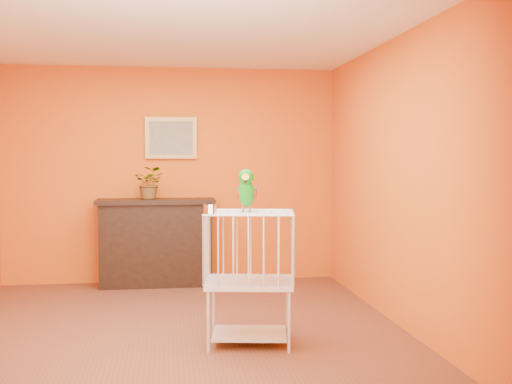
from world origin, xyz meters
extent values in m
plane|color=brown|center=(0.00, 0.00, 0.00)|extent=(4.50, 4.50, 0.00)
plane|color=orange|center=(0.00, 2.25, 1.30)|extent=(4.00, 0.00, 4.00)
plane|color=orange|center=(0.00, -2.25, 1.30)|extent=(4.00, 0.00, 4.00)
plane|color=orange|center=(2.00, 0.00, 1.30)|extent=(0.00, 4.50, 4.50)
plane|color=white|center=(0.00, 0.00, 2.60)|extent=(4.50, 4.50, 0.00)
cube|color=black|center=(-0.18, 2.01, 0.49)|extent=(1.29, 0.43, 0.97)
cube|color=black|center=(-0.18, 2.01, 1.00)|extent=(1.38, 0.50, 0.05)
cube|color=black|center=(-0.18, 1.82, 0.49)|extent=(0.91, 0.02, 0.49)
cube|color=maroon|center=(-0.45, 1.96, 0.38)|extent=(0.05, 0.19, 0.30)
cube|color=#2C4221|center=(-0.37, 1.96, 0.38)|extent=(0.05, 0.19, 0.30)
cube|color=maroon|center=(-0.27, 1.96, 0.38)|extent=(0.05, 0.19, 0.30)
cube|color=#2C4221|center=(-0.16, 1.96, 0.38)|extent=(0.05, 0.19, 0.30)
cube|color=maroon|center=(-0.05, 1.96, 0.38)|extent=(0.05, 0.19, 0.30)
imported|color=#26722D|center=(-0.25, 2.08, 1.17)|extent=(0.42, 0.45, 0.30)
cube|color=#A67C3B|center=(0.00, 2.22, 1.75)|extent=(0.62, 0.03, 0.50)
cube|color=gray|center=(0.00, 2.21, 1.75)|extent=(0.52, 0.01, 0.40)
cube|color=beige|center=(0.60, -0.53, 0.09)|extent=(0.66, 0.54, 0.02)
cube|color=beige|center=(0.60, -0.53, 0.50)|extent=(0.77, 0.64, 0.04)
cube|color=beige|center=(0.60, -0.53, 1.07)|extent=(0.77, 0.64, 0.01)
cylinder|color=beige|center=(0.25, -0.71, 0.24)|extent=(0.03, 0.03, 0.48)
cylinder|color=beige|center=(0.87, -0.81, 0.24)|extent=(0.03, 0.03, 0.48)
cylinder|color=beige|center=(0.33, -0.24, 0.24)|extent=(0.03, 0.03, 0.48)
cylinder|color=beige|center=(0.95, -0.34, 0.24)|extent=(0.03, 0.03, 0.48)
cylinder|color=silver|center=(0.27, -0.70, 1.11)|extent=(0.10, 0.10, 0.07)
cylinder|color=#59544C|center=(0.55, -0.52, 1.10)|extent=(0.02, 0.02, 0.05)
cylinder|color=#59544C|center=(0.60, -0.53, 1.10)|extent=(0.02, 0.02, 0.05)
ellipsoid|color=#0A930F|center=(0.57, -0.52, 1.22)|extent=(0.17, 0.21, 0.25)
ellipsoid|color=#0A930F|center=(0.57, -0.56, 1.36)|extent=(0.14, 0.15, 0.12)
cone|color=orange|center=(0.56, -0.62, 1.34)|extent=(0.07, 0.09, 0.08)
cone|color=black|center=(0.56, -0.60, 1.32)|extent=(0.04, 0.04, 0.03)
sphere|color=black|center=(0.52, -0.57, 1.37)|extent=(0.02, 0.02, 0.02)
sphere|color=black|center=(0.60, -0.59, 1.37)|extent=(0.02, 0.02, 0.02)
ellipsoid|color=#A50C0C|center=(0.51, -0.50, 1.21)|extent=(0.04, 0.08, 0.09)
ellipsoid|color=navy|center=(0.64, -0.52, 1.21)|extent=(0.04, 0.08, 0.09)
cone|color=#0A930F|center=(0.59, -0.44, 1.14)|extent=(0.11, 0.18, 0.14)
camera|label=1|loc=(-0.06, -5.60, 1.50)|focal=45.00mm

